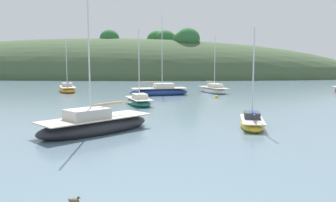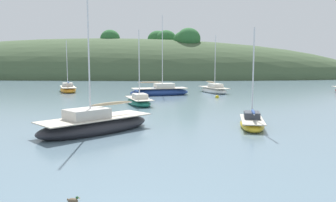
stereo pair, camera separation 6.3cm
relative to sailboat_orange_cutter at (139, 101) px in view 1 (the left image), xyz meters
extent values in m
ellipsoid|color=#425638|center=(-21.64, 61.76, -0.36)|extent=(150.00, 36.00, 22.04)
ellipsoid|color=#2D6633|center=(-4.01, 64.95, 10.37)|extent=(5.96, 5.42, 5.42)
ellipsoid|color=#2D6633|center=(3.49, 58.31, 9.89)|extent=(5.24, 4.77, 4.77)
ellipsoid|color=#2D6633|center=(4.96, 56.72, 10.13)|extent=(6.34, 5.76, 5.76)
ellipsoid|color=#2D6633|center=(-16.86, 60.09, 10.48)|extent=(5.47, 4.97, 4.97)
ellipsoid|color=#2D6633|center=(-1.44, 63.47, 10.31)|extent=(6.06, 5.51, 5.51)
ellipsoid|color=#196B56|center=(-0.01, 0.04, -0.11)|extent=(3.94, 5.94, 0.90)
cube|color=beige|center=(-0.01, 0.04, 0.29)|extent=(3.62, 5.46, 0.06)
cube|color=silver|center=(0.16, -0.38, 0.55)|extent=(1.84, 2.14, 0.52)
cylinder|color=silver|center=(0.09, -0.22, 3.69)|extent=(0.09, 0.09, 6.80)
cylinder|color=silver|center=(-0.36, 0.87, 0.93)|extent=(0.98, 2.21, 0.07)
ellipsoid|color=#2D4784|center=(-0.36, 0.87, 0.98)|extent=(1.06, 2.17, 0.20)
ellipsoid|color=white|center=(8.56, 14.13, -0.08)|extent=(4.57, 6.80, 1.03)
cube|color=beige|center=(8.56, 14.13, 0.39)|extent=(4.20, 6.25, 0.06)
cube|color=silver|center=(8.76, 13.66, 0.67)|extent=(2.13, 2.46, 0.56)
cylinder|color=silver|center=(8.69, 13.84, 4.03)|extent=(0.09, 0.09, 7.28)
cylinder|color=silver|center=(8.15, 15.08, 1.07)|extent=(1.14, 2.52, 0.07)
ellipsoid|color=tan|center=(8.15, 15.08, 1.12)|extent=(1.21, 2.47, 0.20)
ellipsoid|color=navy|center=(1.21, 10.28, -0.02)|extent=(8.21, 4.97, 1.24)
cube|color=beige|center=(1.21, 10.28, 0.54)|extent=(7.55, 4.57, 0.06)
cube|color=silver|center=(1.80, 10.48, 0.86)|extent=(2.90, 2.42, 0.64)
cylinder|color=silver|center=(1.58, 10.40, 5.24)|extent=(0.09, 0.09, 9.40)
cylinder|color=silver|center=(0.04, 9.89, 1.30)|extent=(3.12, 1.10, 0.07)
ellipsoid|color=tan|center=(0.04, 9.89, 1.35)|extent=(3.04, 1.18, 0.20)
ellipsoid|color=orange|center=(-12.51, 14.27, -0.08)|extent=(4.54, 6.60, 1.00)
cube|color=beige|center=(-12.51, 14.27, 0.37)|extent=(4.18, 6.07, 0.06)
cube|color=beige|center=(-12.71, 14.73, 0.64)|extent=(2.10, 2.40, 0.55)
cylinder|color=silver|center=(-12.64, 14.56, 3.71)|extent=(0.09, 0.09, 6.69)
cylinder|color=silver|center=(-12.09, 13.36, 1.04)|extent=(1.16, 2.43, 0.07)
ellipsoid|color=#2D4784|center=(-12.09, 13.36, 1.09)|extent=(1.23, 2.39, 0.20)
ellipsoid|color=gold|center=(9.18, -11.28, -0.16)|extent=(2.04, 4.65, 0.72)
cube|color=beige|center=(9.18, -11.28, 0.16)|extent=(1.88, 4.28, 0.06)
cube|color=#333842|center=(9.22, -10.93, 0.39)|extent=(1.16, 1.55, 0.45)
cylinder|color=silver|center=(9.21, -11.06, 3.17)|extent=(0.09, 0.09, 6.01)
cylinder|color=silver|center=(9.10, -12.00, 0.73)|extent=(0.29, 1.89, 0.07)
ellipsoid|color=#2D4784|center=(9.10, -12.00, 0.78)|extent=(0.41, 1.83, 0.20)
ellipsoid|color=#232328|center=(-0.67, -13.40, -0.03)|extent=(6.97, 7.37, 1.21)
cube|color=beige|center=(-0.67, -13.40, 0.52)|extent=(6.42, 6.78, 0.06)
cube|color=beige|center=(-1.07, -13.85, 0.83)|extent=(2.87, 2.93, 0.62)
cylinder|color=silver|center=(-0.92, -13.68, 4.96)|extent=(0.09, 0.09, 8.89)
cylinder|color=silver|center=(0.14, -12.49, 1.26)|extent=(2.17, 2.42, 0.07)
ellipsoid|color=tan|center=(0.14, -12.49, 1.31)|extent=(2.19, 2.41, 0.20)
sphere|color=yellow|center=(8.46, 7.07, -0.24)|extent=(0.44, 0.44, 0.44)
cylinder|color=black|center=(8.46, 7.07, 0.03)|extent=(0.04, 0.04, 0.10)
ellipsoid|color=brown|center=(1.46, -23.68, -0.32)|extent=(0.37, 0.23, 0.16)
sphere|color=#1E4723|center=(1.60, -23.70, -0.21)|extent=(0.09, 0.09, 0.09)
cone|color=gold|center=(1.67, -23.71, -0.21)|extent=(0.05, 0.04, 0.04)
cone|color=brown|center=(1.31, -23.65, -0.29)|extent=(0.09, 0.08, 0.08)
camera|label=1|loc=(4.90, -33.32, 3.90)|focal=35.80mm
camera|label=2|loc=(4.97, -33.31, 3.90)|focal=35.80mm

